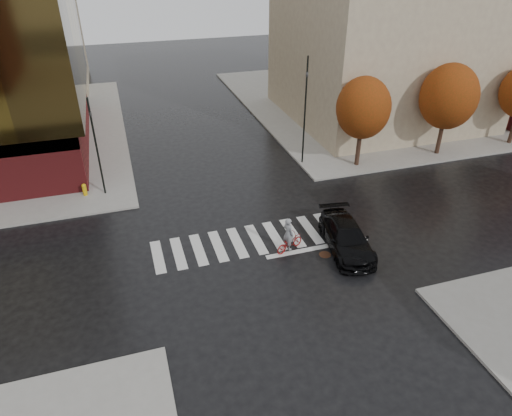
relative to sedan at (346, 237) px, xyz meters
The scene contains 12 objects.
ground 4.81m from the sedan, 157.73° to the left, with size 120.00×120.00×0.00m, color black.
sidewalk_ne 28.21m from the sedan, 53.93° to the left, with size 30.00×30.00×0.15m, color gray.
crosswalk 5.01m from the sedan, 152.38° to the left, with size 12.00×3.00×0.01m, color silver.
building_ne_tan 24.15m from the sedan, 56.16° to the left, with size 16.00×16.00×18.00m, color tan.
tree_ne_a 11.40m from the sedan, 58.65° to the left, with size 3.80×3.80×6.50m.
tree_ne_b 16.08m from the sedan, 36.12° to the left, with size 4.20×4.20×6.89m.
sedan is the anchor object (origin of this frame).
cyclist 3.11m from the sedan, 165.10° to the left, with size 1.88×1.26×2.02m.
traffic_light_nw 16.32m from the sedan, 140.38° to the left, with size 0.17×0.15×6.43m.
traffic_light_ne 11.63m from the sedan, 80.00° to the left, with size 0.19×0.22×7.76m.
fire_hydrant 17.06m from the sedan, 142.84° to the left, with size 0.29×0.29×0.82m.
manhole 1.50m from the sedan, behind, with size 0.65×0.65×0.01m, color #4B2B1A.
Camera 1 is at (-6.37, -19.75, 14.68)m, focal length 32.00 mm.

